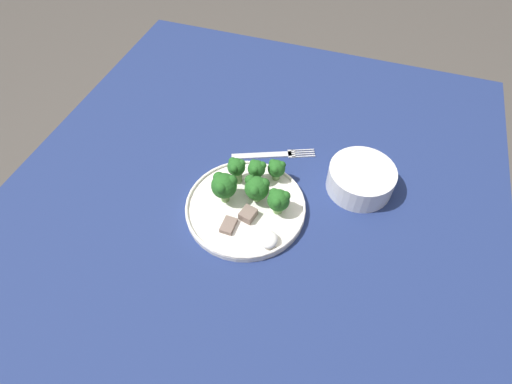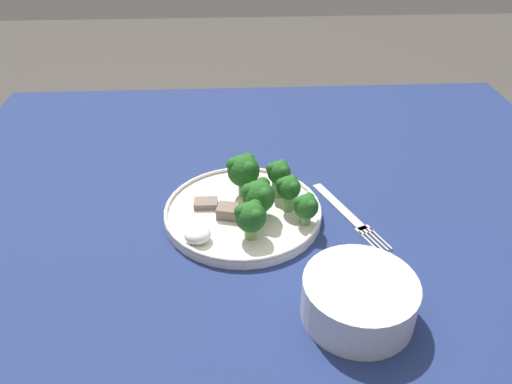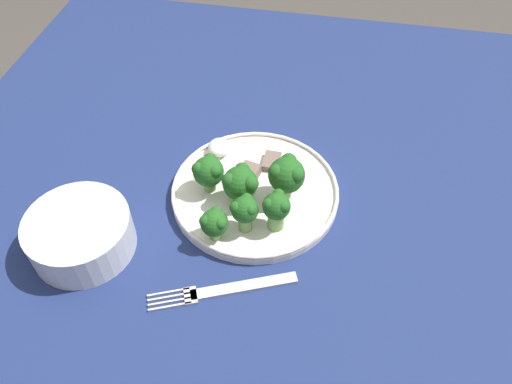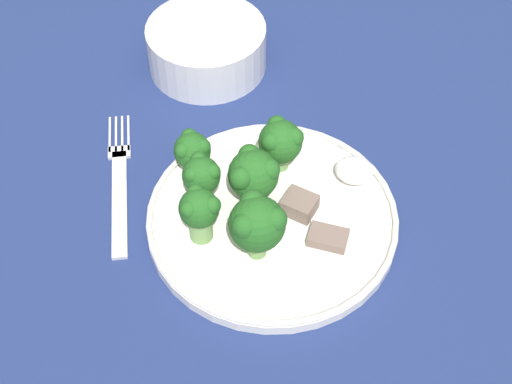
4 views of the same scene
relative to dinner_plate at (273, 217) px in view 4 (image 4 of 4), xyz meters
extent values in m
cube|color=navy|center=(-0.05, 0.00, -0.02)|extent=(1.16, 1.04, 0.03)
cylinder|color=brown|center=(-0.57, 0.46, -0.40)|extent=(0.06, 0.06, 0.72)
cylinder|color=white|center=(0.00, 0.00, 0.00)|extent=(0.25, 0.25, 0.01)
torus|color=white|center=(0.00, 0.00, 0.01)|extent=(0.25, 0.25, 0.01)
cube|color=silver|center=(-0.15, -0.02, -0.01)|extent=(0.07, 0.13, 0.00)
cube|color=silver|center=(-0.18, 0.05, -0.01)|extent=(0.03, 0.02, 0.00)
cube|color=silver|center=(-0.18, 0.07, -0.01)|extent=(0.02, 0.05, 0.00)
cube|color=silver|center=(-0.19, 0.07, -0.01)|extent=(0.02, 0.05, 0.00)
cube|color=silver|center=(-0.19, 0.07, -0.01)|extent=(0.02, 0.05, 0.00)
cube|color=silver|center=(-0.20, 0.07, -0.01)|extent=(0.02, 0.05, 0.00)
cylinder|color=silver|center=(-0.13, 0.21, 0.02)|extent=(0.14, 0.14, 0.06)
cylinder|color=white|center=(-0.13, 0.21, 0.01)|extent=(0.11, 0.11, 0.04)
cylinder|color=#709E56|center=(-0.06, -0.04, 0.02)|extent=(0.02, 0.02, 0.03)
sphere|color=#215B1E|center=(-0.06, -0.04, 0.05)|extent=(0.04, 0.04, 0.04)
sphere|color=#215B1E|center=(-0.05, -0.04, 0.05)|extent=(0.02, 0.02, 0.02)
sphere|color=#215B1E|center=(-0.06, -0.03, 0.05)|extent=(0.02, 0.02, 0.02)
sphere|color=#215B1E|center=(-0.06, -0.05, 0.05)|extent=(0.02, 0.02, 0.02)
cylinder|color=#709E56|center=(-0.01, 0.06, 0.01)|extent=(0.02, 0.02, 0.02)
sphere|color=#215B1E|center=(-0.01, 0.06, 0.04)|extent=(0.04, 0.04, 0.04)
sphere|color=#215B1E|center=(0.00, 0.06, 0.05)|extent=(0.02, 0.02, 0.02)
sphere|color=#215B1E|center=(-0.02, 0.08, 0.05)|extent=(0.02, 0.02, 0.02)
sphere|color=#215B1E|center=(-0.02, 0.05, 0.05)|extent=(0.02, 0.02, 0.02)
cylinder|color=#709E56|center=(-0.02, 0.01, 0.01)|extent=(0.01, 0.01, 0.02)
sphere|color=#215B1E|center=(-0.02, 0.01, 0.04)|extent=(0.05, 0.05, 0.05)
sphere|color=#215B1E|center=(-0.01, 0.01, 0.05)|extent=(0.02, 0.02, 0.02)
sphere|color=#215B1E|center=(-0.03, 0.03, 0.05)|extent=(0.02, 0.02, 0.02)
sphere|color=#215B1E|center=(-0.03, 0.00, 0.05)|extent=(0.02, 0.02, 0.02)
cylinder|color=#709E56|center=(-0.09, 0.03, 0.01)|extent=(0.02, 0.02, 0.02)
sphere|color=#215B1E|center=(-0.09, 0.03, 0.03)|extent=(0.04, 0.04, 0.04)
sphere|color=#215B1E|center=(-0.08, 0.03, 0.04)|extent=(0.02, 0.02, 0.02)
sphere|color=#215B1E|center=(-0.10, 0.04, 0.04)|extent=(0.02, 0.02, 0.02)
sphere|color=#215B1E|center=(-0.10, 0.02, 0.04)|extent=(0.02, 0.02, 0.02)
cylinder|color=#709E56|center=(0.00, -0.05, 0.02)|extent=(0.02, 0.02, 0.03)
sphere|color=#215B1E|center=(0.00, -0.05, 0.05)|extent=(0.05, 0.05, 0.05)
sphere|color=#215B1E|center=(0.01, -0.05, 0.06)|extent=(0.02, 0.02, 0.02)
sphere|color=#215B1E|center=(-0.01, -0.03, 0.06)|extent=(0.02, 0.02, 0.02)
sphere|color=#215B1E|center=(-0.01, -0.06, 0.06)|extent=(0.02, 0.02, 0.02)
cylinder|color=#709E56|center=(-0.07, 0.00, 0.02)|extent=(0.02, 0.02, 0.03)
sphere|color=#215B1E|center=(-0.07, 0.00, 0.04)|extent=(0.04, 0.04, 0.04)
sphere|color=#215B1E|center=(-0.06, 0.00, 0.05)|extent=(0.02, 0.02, 0.02)
sphere|color=#215B1E|center=(-0.08, 0.01, 0.05)|extent=(0.02, 0.02, 0.02)
sphere|color=#215B1E|center=(-0.08, -0.01, 0.05)|extent=(0.02, 0.02, 0.02)
cube|color=#756056|center=(0.02, 0.01, 0.01)|extent=(0.04, 0.03, 0.02)
cube|color=#756056|center=(0.06, -0.02, 0.01)|extent=(0.04, 0.03, 0.01)
ellipsoid|color=white|center=(0.07, 0.07, 0.01)|extent=(0.04, 0.04, 0.02)
camera|label=1|loc=(0.45, 0.17, 0.66)|focal=28.00mm
camera|label=2|loc=(0.01, 0.63, 0.46)|focal=35.00mm
camera|label=3|loc=(-0.48, -0.10, 0.55)|focal=35.00mm
camera|label=4|loc=(0.10, -0.41, 0.55)|focal=50.00mm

